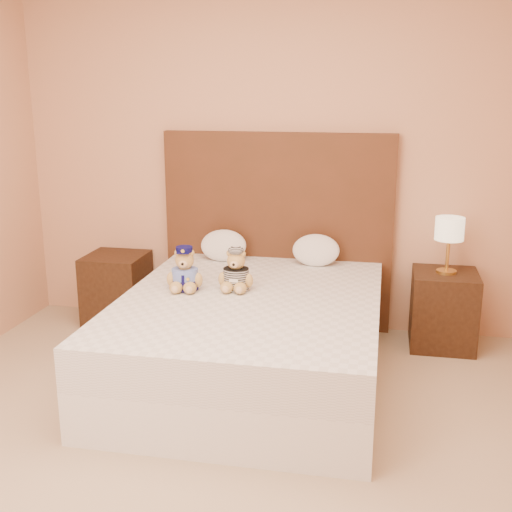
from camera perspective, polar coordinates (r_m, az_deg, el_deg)
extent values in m
cube|color=tan|center=(3.22, -5.21, -19.77)|extent=(4.00, 4.50, 0.00)
cube|color=tan|center=(4.87, 2.04, 9.22)|extent=(4.00, 0.04, 2.70)
cube|color=white|center=(4.17, -0.52, -8.88)|extent=(1.60, 2.00, 0.30)
cube|color=silver|center=(4.06, -0.53, -5.33)|extent=(1.60, 2.00, 0.25)
cube|color=#4F2917|center=(4.93, 1.90, 2.21)|extent=(1.75, 0.08, 1.50)
cube|color=#372111|center=(5.21, -12.26, -2.85)|extent=(0.45, 0.45, 0.55)
cube|color=#372111|center=(4.81, 16.31, -4.59)|extent=(0.45, 0.45, 0.55)
cylinder|color=gold|center=(4.73, 16.56, -1.33)|extent=(0.14, 0.14, 0.02)
cylinder|color=gold|center=(4.69, 16.67, 0.20)|extent=(0.02, 0.02, 0.26)
cylinder|color=beige|center=(4.65, 16.84, 2.34)|extent=(0.20, 0.20, 0.16)
ellipsoid|color=white|center=(4.85, -2.91, 1.07)|extent=(0.35, 0.23, 0.25)
ellipsoid|color=white|center=(4.73, 5.35, 0.65)|extent=(0.35, 0.22, 0.24)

